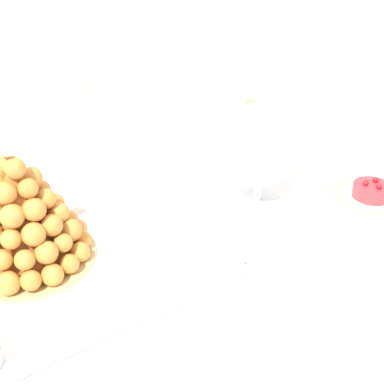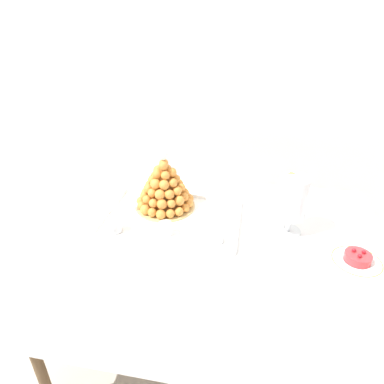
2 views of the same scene
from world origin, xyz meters
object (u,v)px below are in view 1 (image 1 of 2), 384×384
object	(u,v)px
serving_tray	(71,272)
dessert_cup_centre	(195,256)
macaron_goblet	(262,142)
fruit_tart_plate	(371,194)
dessert_cup_mid_left	(99,296)
croquembouche	(21,217)

from	to	relation	value
serving_tray	dessert_cup_centre	size ratio (longest dim) A/B	10.06
macaron_goblet	fruit_tart_plate	size ratio (longest dim) A/B	1.43
serving_tray	macaron_goblet	size ratio (longest dim) A/B	2.27
serving_tray	dessert_cup_mid_left	size ratio (longest dim) A/B	10.59
croquembouche	macaron_goblet	size ratio (longest dim) A/B	1.07
croquembouche	fruit_tart_plate	world-z (taller)	croquembouche
macaron_goblet	fruit_tart_plate	distance (m)	0.31
fruit_tart_plate	dessert_cup_mid_left	bearing A→B (deg)	178.23
serving_tray	macaron_goblet	distance (m)	0.50
serving_tray	dessert_cup_centre	xyz separation A→B (m)	(0.20, -0.12, 0.03)
croquembouche	dessert_cup_mid_left	world-z (taller)	croquembouche
dessert_cup_centre	macaron_goblet	xyz separation A→B (m)	(0.27, 0.13, 0.12)
macaron_goblet	dessert_cup_centre	bearing A→B (deg)	-155.02
dessert_cup_mid_left	dessert_cup_centre	world-z (taller)	same
serving_tray	croquembouche	distance (m)	0.14
serving_tray	dessert_cup_mid_left	distance (m)	0.12
dessert_cup_centre	serving_tray	bearing A→B (deg)	148.81
macaron_goblet	dessert_cup_mid_left	bearing A→B (deg)	-165.23
macaron_goblet	croquembouche	bearing A→B (deg)	171.39
serving_tray	croquembouche	world-z (taller)	croquembouche
croquembouche	dessert_cup_mid_left	xyz separation A→B (m)	(0.05, -0.20, -0.08)
serving_tray	croquembouche	size ratio (longest dim) A/B	2.13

